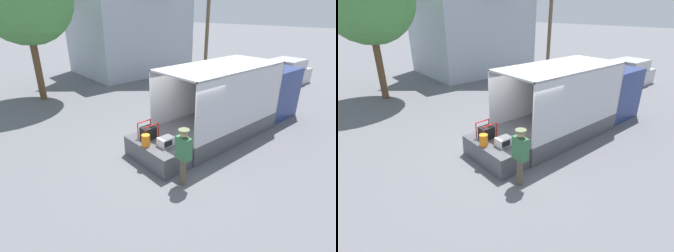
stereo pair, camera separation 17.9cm
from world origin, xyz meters
TOP-DOWN VIEW (x-y plane):
  - ground_plane at (0.00, 0.00)m, footprint 160.00×160.00m
  - box_truck at (4.28, -0.00)m, footprint 7.09×2.25m
  - tailgate_deck at (-0.59, 0.00)m, footprint 1.18×2.14m
  - microwave at (-0.51, -0.35)m, footprint 0.49×0.36m
  - portable_generator at (-0.62, 0.40)m, footprint 0.56×0.47m
  - orange_bucket at (-1.01, 0.04)m, footprint 0.27×0.27m
  - worker_person at (-0.84, -1.49)m, footprint 0.31×0.44m
  - pickup_truck_silver at (11.67, 2.19)m, footprint 4.81×1.93m
  - house_backdrop at (6.66, 12.58)m, footprint 8.20×6.63m
  - utility_pole at (11.30, 8.60)m, footprint 1.80×0.28m

SIDE VIEW (x-z plane):
  - ground_plane at x=0.00m, z-range 0.00..0.00m
  - tailgate_deck at x=-0.59m, z-range 0.00..0.69m
  - pickup_truck_silver at x=11.67m, z-range -0.14..1.52m
  - microwave at x=-0.51m, z-range 0.69..0.96m
  - orange_bucket at x=-1.01m, z-range 0.69..1.06m
  - portable_generator at x=-0.62m, z-range 0.62..1.18m
  - box_truck at x=4.28m, z-range -0.47..2.32m
  - worker_person at x=-0.84m, z-range 0.20..1.93m
  - utility_pole at x=11.30m, z-range 0.15..7.34m
  - house_backdrop at x=6.66m, z-range 0.08..8.36m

